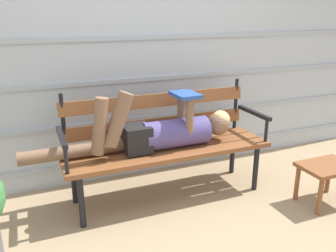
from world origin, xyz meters
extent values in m
plane|color=tan|center=(0.00, 0.00, 0.00)|extent=(12.00, 12.00, 0.00)
cube|color=#B2BCC6|center=(0.00, 0.65, 1.07)|extent=(5.41, 0.06, 2.14)
cube|color=#A3ADB7|center=(0.00, 0.62, 0.18)|extent=(5.41, 0.02, 0.04)
cube|color=#A3ADB7|center=(0.00, 0.62, 0.54)|extent=(5.41, 0.02, 0.04)
cube|color=#A3ADB7|center=(0.00, 0.62, 0.89)|extent=(5.41, 0.02, 0.04)
cube|color=#A3ADB7|center=(0.00, 0.62, 1.25)|extent=(5.41, 0.02, 0.04)
cube|color=brown|center=(0.00, -0.05, 0.41)|extent=(1.66, 0.15, 0.04)
cube|color=brown|center=(0.00, 0.11, 0.41)|extent=(1.66, 0.15, 0.04)
cube|color=brown|center=(0.00, 0.27, 0.41)|extent=(1.66, 0.15, 0.04)
cube|color=brown|center=(0.00, 0.34, 0.56)|extent=(1.59, 0.05, 0.11)
cube|color=brown|center=(0.00, 0.34, 0.76)|extent=(1.59, 0.05, 0.11)
cylinder|color=black|center=(-0.76, 0.34, 0.66)|extent=(0.03, 0.03, 0.46)
cylinder|color=black|center=(0.76, 0.34, 0.66)|extent=(0.03, 0.03, 0.46)
cylinder|color=black|center=(-0.73, -0.07, 0.20)|extent=(0.04, 0.04, 0.39)
cylinder|color=black|center=(0.73, -0.07, 0.20)|extent=(0.04, 0.04, 0.39)
cylinder|color=black|center=(-0.73, 0.29, 0.20)|extent=(0.04, 0.04, 0.39)
cylinder|color=black|center=(0.73, 0.29, 0.20)|extent=(0.04, 0.04, 0.39)
cube|color=black|center=(-0.80, 0.11, 0.63)|extent=(0.04, 0.44, 0.03)
cylinder|color=black|center=(-0.80, -0.07, 0.53)|extent=(0.03, 0.03, 0.20)
cube|color=black|center=(0.80, 0.11, 0.63)|extent=(0.04, 0.44, 0.03)
cylinder|color=black|center=(0.80, -0.07, 0.53)|extent=(0.03, 0.03, 0.20)
cylinder|color=#514784|center=(0.07, 0.11, 0.54)|extent=(0.53, 0.22, 0.22)
cube|color=black|center=(-0.26, 0.11, 0.54)|extent=(0.20, 0.21, 0.20)
sphere|color=brown|center=(0.45, 0.11, 0.57)|extent=(0.19, 0.19, 0.19)
sphere|color=#E0C67A|center=(0.47, 0.11, 0.61)|extent=(0.16, 0.16, 0.16)
cylinder|color=brown|center=(-0.41, 0.05, 0.73)|extent=(0.25, 0.11, 0.41)
cylinder|color=brown|center=(-0.55, 0.05, 0.69)|extent=(0.15, 0.09, 0.42)
cylinder|color=brown|center=(-0.72, 0.17, 0.49)|extent=(0.77, 0.10, 0.10)
cylinder|color=brown|center=(0.15, 0.03, 0.69)|extent=(0.06, 0.06, 0.29)
cylinder|color=brown|center=(0.15, 0.19, 0.69)|extent=(0.06, 0.06, 0.29)
cube|color=#284C9E|center=(0.15, 0.11, 0.85)|extent=(0.19, 0.26, 0.03)
cube|color=brown|center=(1.10, -0.47, 0.31)|extent=(0.42, 0.30, 0.03)
cylinder|color=brown|center=(0.94, -0.59, 0.15)|extent=(0.04, 0.04, 0.30)
cylinder|color=brown|center=(0.94, -0.35, 0.15)|extent=(0.04, 0.04, 0.30)
cylinder|color=brown|center=(1.27, -0.35, 0.15)|extent=(0.04, 0.04, 0.30)
camera|label=1|loc=(-1.00, -2.32, 1.47)|focal=37.85mm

